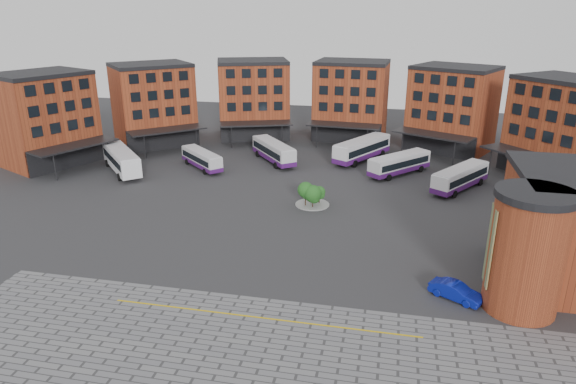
% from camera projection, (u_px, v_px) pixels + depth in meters
% --- Properties ---
extents(ground, '(160.00, 160.00, 0.00)m').
position_uv_depth(ground, '(276.00, 243.00, 55.59)').
color(ground, '#28282B').
rests_on(ground, ground).
extents(paving_zone, '(50.00, 22.00, 0.02)m').
position_uv_depth(paving_zone, '(232.00, 384.00, 34.98)').
color(paving_zone, slate).
rests_on(paving_zone, ground).
extents(yellow_line, '(26.00, 0.15, 0.02)m').
position_uv_depth(yellow_line, '(261.00, 318.00, 42.33)').
color(yellow_line, gold).
rests_on(yellow_line, paving_zone).
extents(main_building, '(94.14, 42.48, 14.60)m').
position_uv_depth(main_building, '(299.00, 109.00, 89.16)').
color(main_building, brown).
rests_on(main_building, ground).
extents(tree_island, '(4.40, 4.40, 3.24)m').
position_uv_depth(tree_island, '(312.00, 194.00, 65.09)').
color(tree_island, gray).
rests_on(tree_island, ground).
extents(bus_a, '(10.55, 11.25, 3.56)m').
position_uv_depth(bus_a, '(121.00, 159.00, 78.50)').
color(bus_a, white).
rests_on(bus_a, ground).
extents(bus_b, '(8.86, 8.48, 2.81)m').
position_uv_depth(bus_b, '(202.00, 159.00, 80.57)').
color(bus_b, silver).
rests_on(bus_b, ground).
extents(bus_c, '(9.25, 10.85, 3.28)m').
position_uv_depth(bus_c, '(274.00, 151.00, 83.86)').
color(bus_c, silver).
rests_on(bus_c, ground).
extents(bus_d, '(8.82, 12.45, 3.57)m').
position_uv_depth(bus_d, '(362.00, 149.00, 84.54)').
color(bus_d, silver).
rests_on(bus_d, ground).
extents(bus_e, '(9.34, 10.03, 3.14)m').
position_uv_depth(bus_e, '(399.00, 164.00, 77.54)').
color(bus_e, silver).
rests_on(bus_e, ground).
extents(bus_f, '(8.56, 10.87, 3.20)m').
position_uv_depth(bus_f, '(460.00, 177.00, 71.24)').
color(bus_f, white).
rests_on(bus_f, ground).
extents(blue_car, '(4.77, 3.67, 1.51)m').
position_uv_depth(blue_car, '(456.00, 291.00, 44.84)').
color(blue_car, '#0B1895').
rests_on(blue_car, ground).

